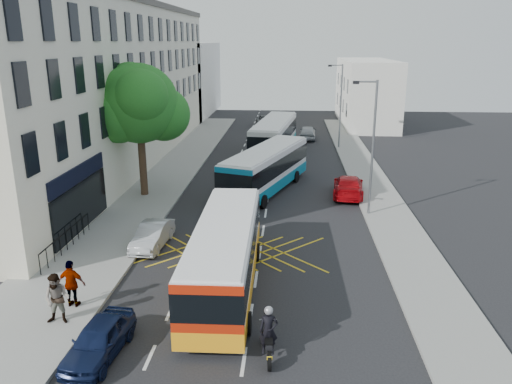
% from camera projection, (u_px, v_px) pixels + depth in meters
% --- Properties ---
extents(ground, '(120.00, 120.00, 0.00)m').
position_uv_depth(ground, '(251.00, 314.00, 19.53)').
color(ground, black).
rests_on(ground, ground).
extents(pavement_left, '(5.00, 70.00, 0.15)m').
position_uv_depth(pavement_left, '(145.00, 195.00, 34.38)').
color(pavement_left, gray).
rests_on(pavement_left, ground).
extents(pavement_right, '(3.00, 70.00, 0.15)m').
position_uv_depth(pavement_right, '(380.00, 200.00, 33.34)').
color(pavement_right, gray).
rests_on(pavement_right, ground).
extents(terrace_main, '(8.30, 45.00, 13.50)m').
position_uv_depth(terrace_main, '(107.00, 84.00, 41.85)').
color(terrace_main, beige).
rests_on(terrace_main, ground).
extents(terrace_far, '(8.00, 20.00, 10.00)m').
position_uv_depth(terrace_far, '(183.00, 79.00, 71.49)').
color(terrace_far, silver).
rests_on(terrace_far, ground).
extents(building_right, '(6.00, 18.00, 8.00)m').
position_uv_depth(building_right, '(366.00, 92.00, 63.48)').
color(building_right, silver).
rests_on(building_right, ground).
extents(street_tree, '(6.30, 5.70, 8.80)m').
position_uv_depth(street_tree, '(138.00, 104.00, 32.54)').
color(street_tree, '#382619').
rests_on(street_tree, pavement_left).
extents(lamp_near, '(1.45, 0.15, 8.00)m').
position_uv_depth(lamp_near, '(371.00, 141.00, 29.24)').
color(lamp_near, slate).
rests_on(lamp_near, pavement_right).
extents(lamp_far, '(1.45, 0.15, 8.00)m').
position_uv_depth(lamp_far, '(340.00, 102.00, 48.34)').
color(lamp_far, slate).
rests_on(lamp_far, pavement_right).
extents(railings, '(0.08, 5.60, 1.14)m').
position_uv_depth(railings, '(66.00, 239.00, 25.01)').
color(railings, black).
rests_on(railings, pavement_left).
extents(bus_near, '(2.76, 10.59, 2.97)m').
position_uv_depth(bus_near, '(225.00, 254.00, 21.20)').
color(bus_near, silver).
rests_on(bus_near, ground).
extents(bus_mid, '(5.93, 11.18, 3.08)m').
position_uv_depth(bus_mid, '(266.00, 169.00, 35.09)').
color(bus_mid, silver).
rests_on(bus_mid, ground).
extents(bus_far, '(4.17, 11.98, 3.30)m').
position_uv_depth(bus_far, '(274.00, 137.00, 46.29)').
color(bus_far, silver).
rests_on(bus_far, ground).
extents(motorbike, '(0.69, 2.16, 1.91)m').
position_uv_depth(motorbike, '(268.00, 333.00, 16.69)').
color(motorbike, black).
rests_on(motorbike, ground).
extents(parked_car_blue, '(1.80, 3.75, 1.23)m').
position_uv_depth(parked_car_blue, '(99.00, 340.00, 16.79)').
color(parked_car_blue, '#0D1737').
rests_on(parked_car_blue, ground).
extents(parked_car_silver, '(1.57, 3.86, 1.25)m').
position_uv_depth(parked_car_silver, '(152.00, 235.00, 25.79)').
color(parked_car_silver, '#AAAEB2').
rests_on(parked_car_silver, ground).
extents(red_hatchback, '(2.53, 5.11, 1.43)m').
position_uv_depth(red_hatchback, '(348.00, 186.00, 34.29)').
color(red_hatchback, red).
rests_on(red_hatchback, ground).
extents(distant_car_grey, '(2.78, 5.17, 1.38)m').
position_uv_depth(distant_car_grey, '(266.00, 121.00, 61.84)').
color(distant_car_grey, '#3E4146').
rests_on(distant_car_grey, ground).
extents(distant_car_silver, '(1.93, 4.42, 1.48)m').
position_uv_depth(distant_car_silver, '(308.00, 132.00, 54.08)').
color(distant_car_silver, '#A2A5AA').
rests_on(distant_car_silver, ground).
extents(pedestrian_near, '(0.99, 0.79, 1.97)m').
position_uv_depth(pedestrian_near, '(57.00, 299.00, 18.41)').
color(pedestrian_near, gray).
rests_on(pedestrian_near, pavement_left).
extents(pedestrian_far, '(1.18, 0.59, 1.95)m').
position_uv_depth(pedestrian_far, '(72.00, 284.00, 19.60)').
color(pedestrian_far, gray).
rests_on(pedestrian_far, pavement_left).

